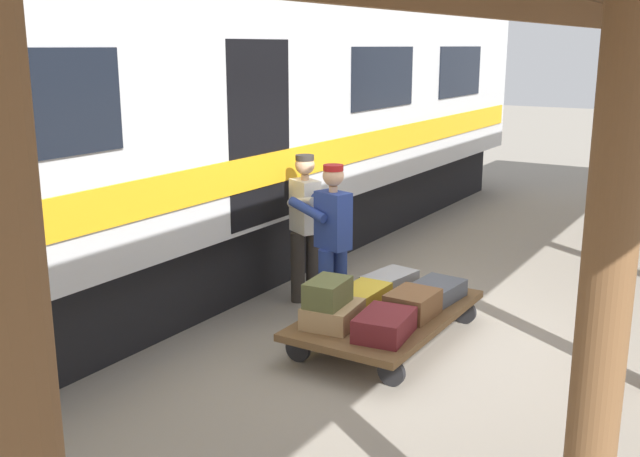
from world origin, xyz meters
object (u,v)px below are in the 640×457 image
at_px(suitcase_slate_roller, 437,290).
at_px(suitcase_maroon_trunk, 385,325).
at_px(suitcase_yellow_case, 363,297).
at_px(porter_in_overalls, 332,238).
at_px(porter_by_door, 306,223).
at_px(suitcase_tan_vintage, 333,314).
at_px(train_car, 158,117).
at_px(suitcase_gray_aluminum, 390,281).
at_px(luggage_cart, 387,315).
at_px(suitcase_olive_duffel, 328,292).
at_px(suitcase_brown_leather, 413,304).

relative_size(suitcase_slate_roller, suitcase_maroon_trunk, 0.95).
height_order(suitcase_slate_roller, suitcase_yellow_case, suitcase_yellow_case).
xyz_separation_m(suitcase_slate_roller, porter_in_overalls, (1.03, 0.42, 0.52)).
height_order(suitcase_maroon_trunk, porter_by_door, porter_by_door).
height_order(suitcase_tan_vintage, suitcase_slate_roller, suitcase_tan_vintage).
bearing_deg(suitcase_yellow_case, train_car, -4.55).
height_order(suitcase_slate_roller, porter_by_door, porter_by_door).
xyz_separation_m(suitcase_tan_vintage, suitcase_gray_aluminum, (0.00, -1.21, -0.01)).
xyz_separation_m(luggage_cart, porter_by_door, (1.34, -0.60, 0.65)).
height_order(train_car, luggage_cart, train_car).
bearing_deg(suitcase_yellow_case, suitcase_maroon_trunk, 132.22).
xyz_separation_m(train_car, suitcase_yellow_case, (-2.92, 0.23, -1.64)).
xyz_separation_m(luggage_cart, suitcase_slate_roller, (-0.27, -0.60, 0.13)).
xyz_separation_m(train_car, porter_in_overalls, (-2.44, 0.05, -1.14)).
height_order(suitcase_tan_vintage, suitcase_yellow_case, suitcase_tan_vintage).
bearing_deg(train_car, suitcase_olive_duffel, 163.22).
bearing_deg(suitcase_tan_vintage, suitcase_yellow_case, -90.00).
bearing_deg(suitcase_brown_leather, suitcase_olive_duffel, 47.67).
distance_m(luggage_cart, suitcase_olive_duffel, 0.80).
relative_size(suitcase_slate_roller, suitcase_gray_aluminum, 0.92).
distance_m(luggage_cart, suitcase_yellow_case, 0.31).
relative_size(suitcase_brown_leather, suitcase_yellow_case, 0.85).
bearing_deg(suitcase_slate_roller, suitcase_yellow_case, 47.78).
height_order(suitcase_gray_aluminum, porter_by_door, porter_by_door).
bearing_deg(suitcase_olive_duffel, suitcase_gray_aluminum, -91.54).
bearing_deg(suitcase_gray_aluminum, porter_by_door, 0.08).
bearing_deg(porter_by_door, suitcase_yellow_case, 150.66).
xyz_separation_m(suitcase_slate_roller, suitcase_olive_duffel, (0.58, 1.24, 0.24)).
relative_size(train_car, suitcase_gray_aluminum, 26.90).
bearing_deg(suitcase_gray_aluminum, suitcase_tan_vintage, 90.00).
height_order(train_car, suitcase_gray_aluminum, train_car).
bearing_deg(suitcase_gray_aluminum, luggage_cart, 114.40).
relative_size(luggage_cart, suitcase_olive_duffel, 4.70).
height_order(suitcase_tan_vintage, suitcase_brown_leather, suitcase_brown_leather).
bearing_deg(porter_in_overalls, luggage_cart, 166.46).
bearing_deg(porter_by_door, suitcase_maroon_trunk, 143.32).
xyz_separation_m(suitcase_maroon_trunk, porter_by_door, (1.62, -1.20, 0.50)).
height_order(train_car, porter_by_door, train_car).
bearing_deg(luggage_cart, suitcase_brown_leather, -180.00).
distance_m(train_car, luggage_cart, 3.66).
distance_m(luggage_cart, suitcase_maroon_trunk, 0.68).
distance_m(train_car, porter_in_overalls, 2.69).
bearing_deg(porter_in_overalls, suitcase_tan_vintage, 121.45).
distance_m(suitcase_tan_vintage, porter_in_overalls, 1.05).
relative_size(suitcase_gray_aluminum, suitcase_olive_duffel, 1.33).
distance_m(suitcase_gray_aluminum, suitcase_maroon_trunk, 1.32).
distance_m(suitcase_slate_roller, suitcase_yellow_case, 0.81).
bearing_deg(train_car, luggage_cart, 175.84).
bearing_deg(suitcase_gray_aluminum, suitcase_slate_roller, 180.00).
xyz_separation_m(luggage_cart, suitcase_yellow_case, (0.27, -0.00, 0.14)).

